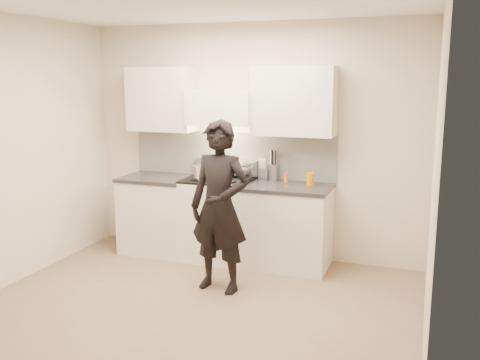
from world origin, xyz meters
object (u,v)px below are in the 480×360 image
(utensil_crock, at_px, (273,171))
(person, at_px, (220,207))
(wok, at_px, (237,167))
(stove, at_px, (219,218))
(counter_right, at_px, (288,226))

(utensil_crock, xyz_separation_m, person, (-0.21, -1.12, -0.18))
(person, bearing_deg, utensil_crock, 86.78)
(wok, xyz_separation_m, person, (0.19, -1.02, -0.22))
(stove, distance_m, counter_right, 0.83)
(counter_right, xyz_separation_m, wok, (-0.65, 0.14, 0.61))
(stove, height_order, wok, wok)
(counter_right, height_order, utensil_crock, utensil_crock)
(wok, height_order, person, person)
(stove, xyz_separation_m, utensil_crock, (0.57, 0.25, 0.55))
(utensil_crock, relative_size, person, 0.21)
(counter_right, bearing_deg, utensil_crock, 136.23)
(wok, height_order, utensil_crock, wok)
(stove, height_order, utensil_crock, utensil_crock)
(stove, bearing_deg, person, -67.37)
(person, bearing_deg, counter_right, 69.35)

